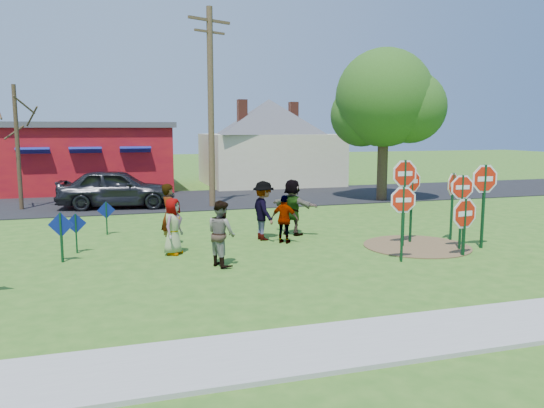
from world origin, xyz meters
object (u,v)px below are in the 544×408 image
Objects in this scene: person_b at (169,215)px; leafy_tree at (386,103)px; stop_sign_b at (404,181)px; utility_pole at (211,104)px; suv at (117,188)px; stop_sign_d at (453,190)px; person_a at (173,226)px; stop_sign_c at (462,195)px; stop_sign_a at (403,207)px.

leafy_tree is (11.32, 7.41, 3.81)m from person_b.
utility_pole reaches higher than stop_sign_b.
stop_sign_b is at bearing -135.06° from suv.
suv is (-10.08, 10.34, -0.74)m from stop_sign_d.
person_a is (-6.75, 1.05, -1.19)m from stop_sign_b.
stop_sign_c reaches higher than person_a.
stop_sign_c reaches higher than stop_sign_d.
stop_sign_a is at bearing -75.45° from utility_pole.
stop_sign_b is at bearing -115.57° from person_b.
leafy_tree reaches higher than suv.
person_b is at bearing 138.02° from stop_sign_d.
stop_sign_a is 0.24× the size of utility_pole.
stop_sign_b is 7.13m from person_b.
person_a is at bearing 144.84° from stop_sign_d.
stop_sign_a is at bearing -156.54° from stop_sign_c.
leafy_tree is at bearing -65.06° from person_b.
stop_sign_a is 1.34× the size of person_a.
suv reaches higher than person_a.
utility_pole reaches higher than person_b.
utility_pole reaches higher than person_a.
suv is (-1.42, 8.57, -0.05)m from person_b.
person_a is at bearing -143.26° from leafy_tree.
stop_sign_b is 13.47m from suv.
stop_sign_b is at bearing 154.31° from stop_sign_c.
stop_sign_d is 10.06m from leafy_tree.
utility_pole reaches higher than stop_sign_c.
stop_sign_b is 10.92m from leafy_tree.
person_b reaches higher than suv.
stop_sign_b is 1.99m from stop_sign_d.
stop_sign_c reaches higher than stop_sign_a.
stop_sign_c is 0.27× the size of utility_pole.
leafy_tree reaches higher than person_b.
stop_sign_c is (1.39, -0.86, -0.36)m from stop_sign_b.
utility_pole is (-3.97, 9.88, 2.64)m from stop_sign_b.
leafy_tree is at bearing 43.44° from stop_sign_d.
stop_sign_c is at bearing -34.38° from stop_sign_b.
stop_sign_c is 1.31m from stop_sign_d.
person_a is (-8.14, 1.91, -0.83)m from stop_sign_c.
stop_sign_c is at bearing -132.83° from suv.
person_a is (-5.76, 2.65, -0.68)m from stop_sign_a.
stop_sign_a is 3.50m from stop_sign_d.
utility_pole is (2.78, 8.84, 3.84)m from person_a.
person_b is (-8.12, 2.96, -0.68)m from stop_sign_c.
utility_pole is 8.57m from leafy_tree.
stop_sign_d is (0.54, 1.19, 0.01)m from stop_sign_c.
stop_sign_d is 1.42× the size of person_a.
stop_sign_b is 0.55× the size of suv.
stop_sign_d is (2.92, 1.93, 0.15)m from stop_sign_a.
person_b is at bearing 166.07° from stop_sign_c.
stop_sign_c is 8.67m from person_b.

